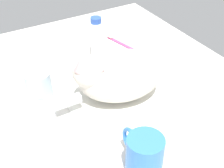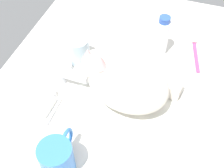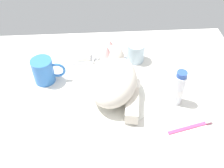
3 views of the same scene
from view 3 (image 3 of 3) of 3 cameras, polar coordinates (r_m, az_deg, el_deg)
name	(u,v)px [view 3 (image 3 of 3)]	position (r cm, az deg, el deg)	size (l,w,h in cm)	color
ground_plane	(112,97)	(95.91, 0.06, -3.01)	(110.00, 82.50, 3.00)	silver
sink_basin	(112,94)	(94.52, 0.06, -2.25)	(30.25, 30.25, 0.76)	silver
faucet	(109,56)	(107.45, -0.61, 6.17)	(14.48, 10.96, 5.45)	silver
cat	(113,78)	(90.03, 0.29, 1.29)	(22.37, 28.70, 15.74)	beige
coffee_mug	(44,71)	(100.16, -14.93, 2.87)	(12.49, 7.99, 9.98)	#3372C6
rinse_cup	(136,52)	(107.41, 5.30, 7.07)	(7.30, 7.30, 8.17)	silver
soap_dish	(83,59)	(109.74, -6.52, 5.58)	(9.00, 6.40, 1.20)	white
soap_bar	(83,56)	(108.74, -6.58, 6.23)	(6.58, 4.77, 2.01)	white
toothpaste_bottle	(178,89)	(90.63, 14.56, -1.00)	(4.18, 4.18, 14.23)	white
toothbrush	(193,126)	(89.24, 17.54, -8.96)	(15.56, 4.94, 1.60)	#D83F72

